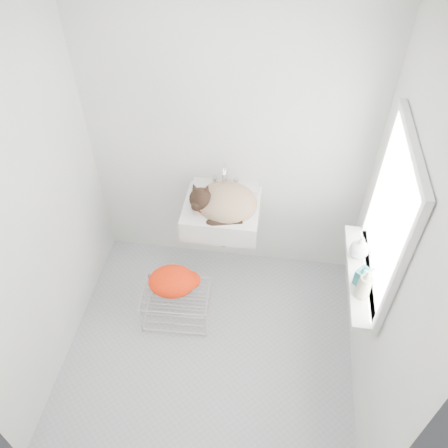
# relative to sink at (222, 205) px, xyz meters

# --- Properties ---
(floor) EXTENTS (2.20, 2.00, 0.02)m
(floor) POSITION_rel_sink_xyz_m (0.01, -0.74, -0.85)
(floor) COLOR #A6A8AA
(floor) RESTS_ON ground
(ceiling) EXTENTS (2.20, 2.00, 0.02)m
(ceiling) POSITION_rel_sink_xyz_m (0.01, -0.74, 1.65)
(ceiling) COLOR white
(ceiling) RESTS_ON back_wall
(back_wall) EXTENTS (2.20, 0.02, 2.50)m
(back_wall) POSITION_rel_sink_xyz_m (0.01, 0.26, 0.40)
(back_wall) COLOR white
(back_wall) RESTS_ON ground
(right_wall) EXTENTS (0.02, 2.00, 2.50)m
(right_wall) POSITION_rel_sink_xyz_m (1.11, -0.74, 0.40)
(right_wall) COLOR white
(right_wall) RESTS_ON ground
(left_wall) EXTENTS (0.02, 2.00, 2.50)m
(left_wall) POSITION_rel_sink_xyz_m (-1.09, -0.74, 0.40)
(left_wall) COLOR white
(left_wall) RESTS_ON ground
(window_glass) EXTENTS (0.01, 0.80, 1.00)m
(window_glass) POSITION_rel_sink_xyz_m (1.09, -0.54, 0.50)
(window_glass) COLOR white
(window_glass) RESTS_ON right_wall
(window_frame) EXTENTS (0.04, 0.90, 1.10)m
(window_frame) POSITION_rel_sink_xyz_m (1.08, -0.54, 0.50)
(window_frame) COLOR white
(window_frame) RESTS_ON right_wall
(windowsill) EXTENTS (0.16, 0.88, 0.04)m
(windowsill) POSITION_rel_sink_xyz_m (1.02, -0.54, -0.02)
(windowsill) COLOR white
(windowsill) RESTS_ON right_wall
(sink) EXTENTS (0.59, 0.51, 0.23)m
(sink) POSITION_rel_sink_xyz_m (0.00, 0.00, 0.00)
(sink) COLOR white
(sink) RESTS_ON back_wall
(faucet) EXTENTS (0.21, 0.15, 0.21)m
(faucet) POSITION_rel_sink_xyz_m (0.00, 0.18, 0.14)
(faucet) COLOR silver
(faucet) RESTS_ON sink
(cat) EXTENTS (0.50, 0.41, 0.31)m
(cat) POSITION_rel_sink_xyz_m (0.01, -0.02, 0.04)
(cat) COLOR tan
(cat) RESTS_ON sink
(wire_rack) EXTENTS (0.53, 0.38, 0.31)m
(wire_rack) POSITION_rel_sink_xyz_m (-0.30, -0.49, -0.70)
(wire_rack) COLOR #BEBBBB
(wire_rack) RESTS_ON floor
(towel) EXTENTS (0.40, 0.30, 0.16)m
(towel) POSITION_rel_sink_xyz_m (-0.33, -0.44, -0.51)
(towel) COLOR #FF530F
(towel) RESTS_ON wire_rack
(bottle_a) EXTENTS (0.11, 0.11, 0.21)m
(bottle_a) POSITION_rel_sink_xyz_m (1.01, -0.73, 0.00)
(bottle_a) COLOR beige
(bottle_a) RESTS_ON windowsill
(bottle_b) EXTENTS (0.11, 0.11, 0.18)m
(bottle_b) POSITION_rel_sink_xyz_m (1.01, -0.64, 0.00)
(bottle_b) COLOR teal
(bottle_b) RESTS_ON windowsill
(bottle_c) EXTENTS (0.19, 0.19, 0.17)m
(bottle_c) POSITION_rel_sink_xyz_m (1.01, -0.39, 0.00)
(bottle_c) COLOR white
(bottle_c) RESTS_ON windowsill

